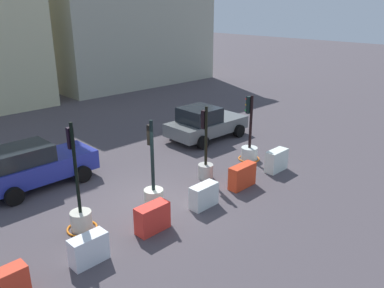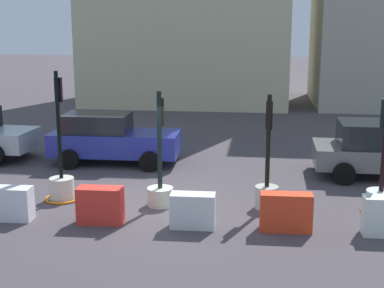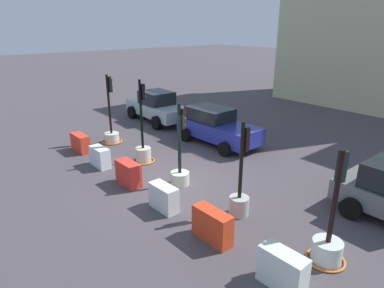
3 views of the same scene
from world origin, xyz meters
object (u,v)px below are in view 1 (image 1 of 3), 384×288
Objects in this scene: construction_barrier_4 at (242,176)px; traffic_light_2 at (153,187)px; traffic_light_1 at (80,214)px; car_grey_saloon at (205,123)px; construction_barrier_1 at (89,249)px; traffic_light_3 at (205,163)px; construction_barrier_0 at (2,287)px; car_blue_estate at (34,165)px; construction_barrier_2 at (152,218)px; construction_barrier_5 at (276,160)px; traffic_light_4 at (249,148)px; construction_barrier_3 at (204,196)px.

traffic_light_2 is at bearing 156.62° from construction_barrier_4.
traffic_light_2 is at bearing -2.95° from traffic_light_1.
car_grey_saloon is at bearing 30.19° from traffic_light_2.
construction_barrier_1 is (-3.23, -1.44, -0.17)m from traffic_light_2.
traffic_light_2 is (2.60, -0.13, 0.03)m from traffic_light_1.
construction_barrier_0 is (-7.96, -1.52, -0.23)m from traffic_light_3.
construction_barrier_1 is 0.24× the size of car_blue_estate.
construction_barrier_0 is 4.22m from construction_barrier_2.
car_blue_estate is (0.88, 5.37, 0.42)m from construction_barrier_1.
car_grey_saloon is at bearing 80.89° from construction_barrier_5.
traffic_light_1 reaches higher than construction_barrier_5.
traffic_light_4 reaches higher than construction_barrier_0.
construction_barrier_1 is at bearing -156.03° from traffic_light_2.
construction_barrier_4 is at bearing 1.13° from construction_barrier_1.
traffic_light_2 is 3.31m from construction_barrier_4.
car_grey_saloon is (7.06, 4.83, 0.36)m from construction_barrier_2.
traffic_light_1 is at bearing 177.05° from traffic_light_2.
traffic_light_3 is 2.72m from traffic_light_4.
construction_barrier_4 is (5.63, -1.45, -0.10)m from traffic_light_1.
traffic_light_1 is at bearing -179.86° from traffic_light_3.
construction_barrier_3 is at bearing -0.14° from construction_barrier_0.
car_grey_saloon is (3.31, 3.31, 0.16)m from traffic_light_3.
construction_barrier_3 is 2.04m from construction_barrier_4.
car_grey_saloon reaches higher than car_blue_estate.
traffic_light_4 is at bearing -25.91° from car_blue_estate.
construction_barrier_0 is 2.11m from construction_barrier_1.
car_grey_saloon reaches higher than construction_barrier_1.
car_grey_saloon is (8.28, -0.48, -0.03)m from car_blue_estate.
traffic_light_2 is 2.79× the size of construction_barrier_5.
traffic_light_2 reaches higher than car_blue_estate.
traffic_light_1 is at bearing 169.53° from construction_barrier_5.
construction_barrier_1 is at bearing -99.30° from car_blue_estate.
car_blue_estate is (-2.35, 3.94, 0.25)m from traffic_light_2.
traffic_light_2 is at bearing -177.83° from traffic_light_4.
traffic_light_4 reaches higher than car_blue_estate.
traffic_light_1 is 7.90m from construction_barrier_5.
traffic_light_2 is at bearing 125.66° from construction_barrier_3.
traffic_light_2 is at bearing 165.86° from construction_barrier_5.
car_grey_saloon reaches higher than construction_barrier_0.
construction_barrier_0 is at bearing -179.61° from construction_barrier_4.
car_blue_estate reaches higher than construction_barrier_1.
car_blue_estate is 8.30m from car_grey_saloon.
construction_barrier_0 is 6.11m from car_blue_estate.
construction_barrier_4 is 7.53m from car_blue_estate.
traffic_light_1 reaches higher than construction_barrier_3.
traffic_light_4 is (5.34, 0.20, -0.05)m from traffic_light_2.
construction_barrier_3 is at bearing -136.80° from traffic_light_3.
construction_barrier_5 is 9.17m from car_blue_estate.
construction_barrier_0 is 8.38m from construction_barrier_4.
construction_barrier_1 is at bearing -151.92° from car_grey_saloon.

